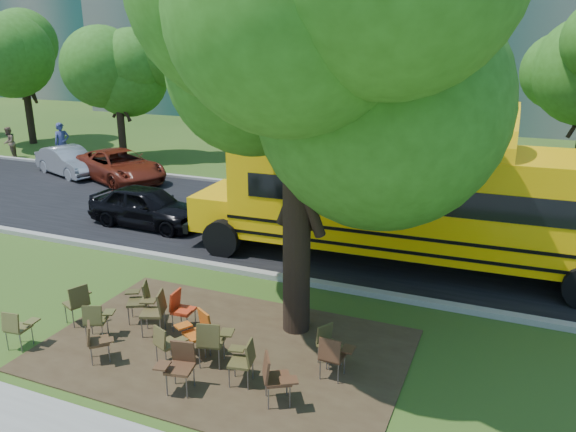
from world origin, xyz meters
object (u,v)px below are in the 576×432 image
at_px(chair_3, 198,329).
at_px(chair_10, 180,307).
at_px(chair_13, 333,353).
at_px(pedestrian_b, 9,143).
at_px(school_bus, 450,202).
at_px(black_car, 147,206).
at_px(chair_1, 96,339).
at_px(chair_6, 244,358).
at_px(chair_8, 78,300).
at_px(chair_11, 212,339).
at_px(chair_12, 328,342).
at_px(pedestrian_a, 62,143).
at_px(chair_7, 275,375).
at_px(chair_0, 17,326).
at_px(chair_9, 155,308).
at_px(bg_car_silver, 69,161).
at_px(bg_car_red, 120,166).
at_px(chair_2, 96,318).
at_px(chair_5, 179,362).
at_px(chair_14, 140,297).
at_px(chair_4, 166,341).
at_px(main_tree, 297,74).

height_order(chair_3, chair_10, chair_3).
height_order(chair_13, pedestrian_b, pedestrian_b).
xyz_separation_m(school_bus, black_car, (-9.36, -0.13, -1.17)).
relative_size(chair_1, chair_6, 0.94).
xyz_separation_m(chair_8, chair_11, (3.45, -0.35, 0.02)).
height_order(chair_12, pedestrian_a, pedestrian_a).
height_order(chair_7, pedestrian_b, pedestrian_b).
distance_m(chair_0, chair_6, 4.67).
distance_m(chair_0, chair_11, 3.94).
relative_size(chair_9, chair_12, 1.23).
bearing_deg(bg_car_silver, pedestrian_a, 68.07).
xyz_separation_m(chair_0, chair_11, (3.83, 0.91, 0.07)).
distance_m(school_bus, chair_10, 7.31).
bearing_deg(bg_car_red, chair_9, -115.00).
height_order(chair_9, chair_13, chair_9).
distance_m(chair_2, chair_5, 2.59).
relative_size(chair_10, chair_14, 0.96).
relative_size(chair_0, chair_5, 0.91).
bearing_deg(chair_8, pedestrian_a, 67.05).
distance_m(school_bus, chair_2, 8.93).
xyz_separation_m(chair_3, bg_car_red, (-10.20, 10.48, 0.10)).
bearing_deg(chair_4, pedestrian_a, 160.77).
height_order(bg_car_red, pedestrian_a, pedestrian_a).
bearing_deg(chair_7, chair_2, -128.13).
relative_size(main_tree, chair_12, 11.30).
bearing_deg(chair_12, pedestrian_a, -93.91).
relative_size(chair_9, chair_11, 1.02).
bearing_deg(chair_6, bg_car_red, 34.96).
relative_size(main_tree, black_car, 2.25).
bearing_deg(pedestrian_b, pedestrian_a, 59.66).
xyz_separation_m(chair_0, bg_car_silver, (-9.64, 11.73, 0.12)).
height_order(school_bus, chair_6, school_bus).
bearing_deg(chair_2, chair_11, -21.15).
height_order(chair_0, chair_13, chair_13).
xyz_separation_m(chair_6, chair_12, (1.15, 1.15, -0.05)).
xyz_separation_m(chair_9, chair_10, (0.39, 0.32, -0.05)).
relative_size(chair_6, chair_13, 0.98).
bearing_deg(chair_13, bg_car_red, 142.71).
height_order(chair_4, chair_6, chair_6).
bearing_deg(chair_7, pedestrian_a, -158.85).
relative_size(school_bus, chair_4, 16.46).
bearing_deg(chair_10, chair_13, 78.65).
distance_m(chair_8, bg_car_red, 12.65).
relative_size(chair_12, chair_14, 0.85).
xyz_separation_m(chair_1, pedestrian_b, (-16.88, 13.28, 0.28)).
distance_m(chair_10, chair_14, 1.01).
xyz_separation_m(chair_1, chair_12, (4.03, 1.59, -0.02)).
bearing_deg(chair_6, chair_13, -73.91).
bearing_deg(pedestrian_b, chair_4, 24.34).
bearing_deg(chair_14, chair_4, -156.44).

